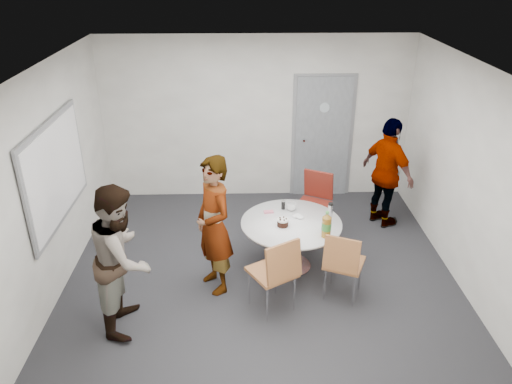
{
  "coord_description": "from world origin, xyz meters",
  "views": [
    {
      "loc": [
        -0.22,
        -5.33,
        3.84
      ],
      "look_at": [
        -0.07,
        0.25,
        1.12
      ],
      "focal_mm": 35.0,
      "sensor_mm": 36.0,
      "label": 1
    }
  ],
  "objects_px": {
    "table": "(294,228)",
    "chair_near_right": "(343,260)",
    "door": "(322,138)",
    "person_right": "(387,173)",
    "person_main": "(214,226)",
    "whiteboard": "(56,171)",
    "chair_far": "(315,197)",
    "chair_near_left": "(277,269)",
    "person_left": "(122,258)"
  },
  "relations": [
    {
      "from": "table",
      "to": "chair_near_right",
      "type": "xyz_separation_m",
      "value": [
        0.51,
        -0.7,
        -0.04
      ]
    },
    {
      "from": "door",
      "to": "person_right",
      "type": "xyz_separation_m",
      "value": [
        0.82,
        -1.09,
        -0.18
      ]
    },
    {
      "from": "table",
      "to": "person_main",
      "type": "relative_size",
      "value": 0.74
    },
    {
      "from": "person_main",
      "to": "door",
      "type": "bearing_deg",
      "value": 118.85
    },
    {
      "from": "whiteboard",
      "to": "table",
      "type": "relative_size",
      "value": 1.46
    },
    {
      "from": "door",
      "to": "person_right",
      "type": "relative_size",
      "value": 1.25
    },
    {
      "from": "chair_near_right",
      "to": "person_right",
      "type": "distance_m",
      "value": 2.12
    },
    {
      "from": "whiteboard",
      "to": "chair_far",
      "type": "distance_m",
      "value": 3.53
    },
    {
      "from": "chair_near_left",
      "to": "person_main",
      "type": "xyz_separation_m",
      "value": [
        -0.73,
        0.52,
        0.27
      ]
    },
    {
      "from": "person_main",
      "to": "person_right",
      "type": "relative_size",
      "value": 1.04
    },
    {
      "from": "chair_far",
      "to": "person_main",
      "type": "xyz_separation_m",
      "value": [
        -1.4,
        -1.31,
        0.29
      ]
    },
    {
      "from": "chair_near_left",
      "to": "person_left",
      "type": "xyz_separation_m",
      "value": [
        -1.68,
        -0.11,
        0.25
      ]
    },
    {
      "from": "table",
      "to": "person_right",
      "type": "height_order",
      "value": "person_right"
    },
    {
      "from": "whiteboard",
      "to": "chair_near_left",
      "type": "bearing_deg",
      "value": -18.52
    },
    {
      "from": "table",
      "to": "chair_near_left",
      "type": "xyz_separation_m",
      "value": [
        -0.27,
        -0.91,
        0.01
      ]
    },
    {
      "from": "whiteboard",
      "to": "table",
      "type": "xyz_separation_m",
      "value": [
        2.88,
        0.04,
        -0.86
      ]
    },
    {
      "from": "chair_near_right",
      "to": "door",
      "type": "bearing_deg",
      "value": 110.83
    },
    {
      "from": "person_left",
      "to": "chair_near_left",
      "type": "bearing_deg",
      "value": -85.98
    },
    {
      "from": "person_left",
      "to": "person_right",
      "type": "xyz_separation_m",
      "value": [
        3.46,
        2.17,
        -0.01
      ]
    },
    {
      "from": "door",
      "to": "person_right",
      "type": "distance_m",
      "value": 1.38
    },
    {
      "from": "door",
      "to": "person_main",
      "type": "height_order",
      "value": "door"
    },
    {
      "from": "chair_near_right",
      "to": "chair_far",
      "type": "height_order",
      "value": "chair_far"
    },
    {
      "from": "person_right",
      "to": "person_left",
      "type": "bearing_deg",
      "value": 93.12
    },
    {
      "from": "whiteboard",
      "to": "person_left",
      "type": "height_order",
      "value": "whiteboard"
    },
    {
      "from": "table",
      "to": "person_left",
      "type": "bearing_deg",
      "value": -152.37
    },
    {
      "from": "whiteboard",
      "to": "person_left",
      "type": "relative_size",
      "value": 1.11
    },
    {
      "from": "door",
      "to": "chair_far",
      "type": "distance_m",
      "value": 1.43
    },
    {
      "from": "person_main",
      "to": "person_left",
      "type": "bearing_deg",
      "value": -85.42
    },
    {
      "from": "table",
      "to": "chair_near_left",
      "type": "bearing_deg",
      "value": -106.75
    },
    {
      "from": "chair_near_left",
      "to": "person_right",
      "type": "xyz_separation_m",
      "value": [
        1.77,
        2.06,
        0.24
      ]
    },
    {
      "from": "person_right",
      "to": "whiteboard",
      "type": "bearing_deg",
      "value": 76.14
    },
    {
      "from": "whiteboard",
      "to": "person_left",
      "type": "distance_m",
      "value": 1.48
    },
    {
      "from": "person_left",
      "to": "chair_far",
      "type": "bearing_deg",
      "value": -50.43
    },
    {
      "from": "person_left",
      "to": "person_right",
      "type": "distance_m",
      "value": 4.08
    },
    {
      "from": "person_main",
      "to": "chair_near_right",
      "type": "bearing_deg",
      "value": 50.03
    },
    {
      "from": "door",
      "to": "table",
      "type": "bearing_deg",
      "value": -106.83
    },
    {
      "from": "chair_far",
      "to": "door",
      "type": "bearing_deg",
      "value": -74.01
    },
    {
      "from": "table",
      "to": "person_right",
      "type": "bearing_deg",
      "value": 37.49
    },
    {
      "from": "table",
      "to": "person_main",
      "type": "xyz_separation_m",
      "value": [
        -1.0,
        -0.4,
        0.28
      ]
    },
    {
      "from": "chair_near_left",
      "to": "chair_far",
      "type": "distance_m",
      "value": 1.94
    },
    {
      "from": "door",
      "to": "table",
      "type": "height_order",
      "value": "door"
    },
    {
      "from": "whiteboard",
      "to": "chair_near_right",
      "type": "xyz_separation_m",
      "value": [
        3.4,
        -0.66,
        -0.89
      ]
    },
    {
      "from": "table",
      "to": "chair_far",
      "type": "distance_m",
      "value": 0.99
    },
    {
      "from": "chair_near_left",
      "to": "person_right",
      "type": "distance_m",
      "value": 2.73
    },
    {
      "from": "whiteboard",
      "to": "chair_near_left",
      "type": "distance_m",
      "value": 2.88
    },
    {
      "from": "door",
      "to": "table",
      "type": "relative_size",
      "value": 1.63
    },
    {
      "from": "chair_near_left",
      "to": "person_left",
      "type": "relative_size",
      "value": 0.57
    },
    {
      "from": "whiteboard",
      "to": "chair_far",
      "type": "bearing_deg",
      "value": 16.1
    },
    {
      "from": "door",
      "to": "whiteboard",
      "type": "xyz_separation_m",
      "value": [
        -3.56,
        -2.28,
        0.42
      ]
    },
    {
      "from": "table",
      "to": "person_main",
      "type": "height_order",
      "value": "person_main"
    }
  ]
}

